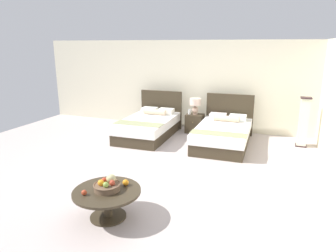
% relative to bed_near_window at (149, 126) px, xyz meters
% --- Properties ---
extents(ground_plane, '(10.09, 9.87, 0.02)m').
position_rel_bed_near_window_xyz_m(ground_plane, '(1.00, -1.78, -0.30)').
color(ground_plane, '#BEAFAA').
extents(wall_back, '(10.09, 0.12, 2.53)m').
position_rel_bed_near_window_xyz_m(wall_back, '(1.00, 1.35, 0.98)').
color(wall_back, beige).
rests_on(wall_back, ground).
extents(bed_near_window, '(1.28, 2.14, 1.10)m').
position_rel_bed_near_window_xyz_m(bed_near_window, '(0.00, 0.00, 0.00)').
color(bed_near_window, '#382E1F').
rests_on(bed_near_window, ground).
extents(bed_near_corner, '(1.31, 2.16, 1.12)m').
position_rel_bed_near_window_xyz_m(bed_near_corner, '(2.00, 0.00, -0.01)').
color(bed_near_corner, '#382E1F').
rests_on(bed_near_corner, ground).
extents(nightstand, '(0.47, 0.41, 0.52)m').
position_rel_bed_near_window_xyz_m(nightstand, '(1.05, 0.78, -0.02)').
color(nightstand, '#382E1F').
rests_on(nightstand, ground).
extents(table_lamp, '(0.31, 0.31, 0.45)m').
position_rel_bed_near_window_xyz_m(table_lamp, '(1.05, 0.80, 0.53)').
color(table_lamp, tan).
rests_on(table_lamp, nightstand).
extents(vase, '(0.08, 0.08, 0.14)m').
position_rel_bed_near_window_xyz_m(vase, '(0.91, 0.74, 0.31)').
color(vase, silver).
rests_on(vase, nightstand).
extents(coffee_table, '(0.96, 0.96, 0.42)m').
position_rel_bed_near_window_xyz_m(coffee_table, '(1.09, -3.86, 0.04)').
color(coffee_table, '#382E1F').
rests_on(coffee_table, ground).
extents(fruit_bowl, '(0.38, 0.38, 0.21)m').
position_rel_bed_near_window_xyz_m(fruit_bowl, '(1.09, -3.84, 0.21)').
color(fruit_bowl, brown).
rests_on(fruit_bowl, coffee_table).
extents(loose_apple, '(0.07, 0.07, 0.07)m').
position_rel_bed_near_window_xyz_m(loose_apple, '(0.87, -4.09, 0.17)').
color(loose_apple, '#BA3F22').
rests_on(loose_apple, coffee_table).
extents(loose_orange, '(0.09, 0.09, 0.09)m').
position_rel_bed_near_window_xyz_m(loose_orange, '(1.26, -3.63, 0.18)').
color(loose_orange, orange).
rests_on(loose_orange, coffee_table).
extents(floor_lamp_corner, '(0.25, 0.25, 1.20)m').
position_rel_bed_near_window_xyz_m(floor_lamp_corner, '(3.81, 0.56, 0.31)').
color(floor_lamp_corner, '#342324').
rests_on(floor_lamp_corner, ground).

